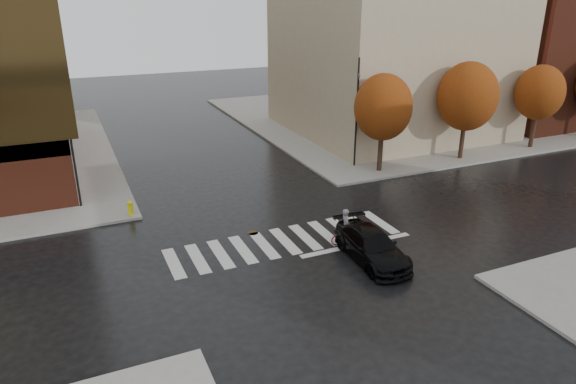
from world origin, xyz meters
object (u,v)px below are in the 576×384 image
(cyclist, at_px, (347,232))
(traffic_light_nw, at_px, (71,141))
(fire_hydrant, at_px, (130,207))
(sedan, at_px, (372,246))
(traffic_light_ne, at_px, (357,106))

(cyclist, xyz_separation_m, traffic_light_nw, (-11.49, 10.00, 3.28))
(traffic_light_nw, xyz_separation_m, fire_hydrant, (2.41, -2.50, -3.31))
(traffic_light_nw, bearing_deg, cyclist, 33.38)
(sedan, xyz_separation_m, traffic_light_nw, (-11.75, 11.81, 3.22))
(sedan, height_order, cyclist, cyclist)
(traffic_light_nw, xyz_separation_m, traffic_light_ne, (17.91, 0.00, 0.43))
(traffic_light_nw, distance_m, traffic_light_ne, 17.91)
(cyclist, xyz_separation_m, traffic_light_ne, (6.41, 10.00, 3.71))
(cyclist, height_order, fire_hydrant, cyclist)
(traffic_light_ne, xyz_separation_m, fire_hydrant, (-15.50, -2.50, -3.74))
(cyclist, bearing_deg, sedan, -163.06)
(traffic_light_ne, bearing_deg, sedan, 52.04)
(traffic_light_nw, bearing_deg, sedan, 29.25)
(sedan, distance_m, traffic_light_nw, 16.97)
(sedan, xyz_separation_m, fire_hydrant, (-9.34, 9.31, -0.09))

